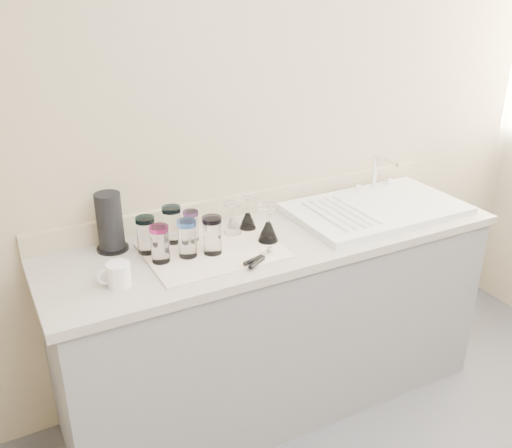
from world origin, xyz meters
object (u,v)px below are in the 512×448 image
sink_unit (376,208)px  tumbler_cyan (172,224)px  goblet_back_left (233,223)px  tumbler_lavender (212,235)px  goblet_front_right (268,229)px  can_opener (259,259)px  tumbler_teal (146,235)px  tumbler_purple (191,225)px  paper_towel_roll (110,223)px  goblet_back_right (248,218)px  tumbler_blue (187,238)px  tumbler_magenta (160,244)px  white_mug (118,275)px

sink_unit → tumbler_cyan: 1.00m
goblet_back_left → tumbler_lavender: bearing=-139.0°
goblet_front_right → can_opener: 0.20m
tumbler_lavender → can_opener: (0.14, -0.15, -0.07)m
goblet_back_left → tumbler_teal: bearing=-179.5°
tumbler_purple → can_opener: 0.35m
tumbler_lavender → paper_towel_roll: bearing=145.9°
goblet_back_right → goblet_front_right: goblet_front_right is taller
can_opener → tumbler_purple: bearing=118.2°
tumbler_teal → tumbler_cyan: tumbler_cyan is taller
sink_unit → tumbler_lavender: (-0.88, -0.04, 0.07)m
tumbler_cyan → tumbler_blue: (0.01, -0.15, -0.00)m
goblet_front_right → tumbler_magenta: bearing=175.8°
tumbler_blue → paper_towel_roll: bearing=139.5°
tumbler_teal → tumbler_magenta: 0.11m
tumbler_blue → tumbler_magenta: bearing=176.8°
tumbler_cyan → tumbler_purple: size_ratio=1.21×
tumbler_purple → paper_towel_roll: 0.34m
tumbler_magenta → goblet_back_left: 0.38m
paper_towel_roll → white_mug: bearing=-100.8°
tumbler_purple → goblet_back_right: goblet_back_right is taller
tumbler_magenta → goblet_back_left: bearing=16.1°
tumbler_magenta → white_mug: size_ratio=1.15×
sink_unit → tumbler_cyan: size_ratio=5.15×
goblet_back_left → goblet_front_right: 0.17m
goblet_front_right → white_mug: size_ratio=1.22×
tumbler_blue → tumbler_cyan: bearing=93.3°
can_opener → paper_towel_roll: 0.63m
tumbler_purple → tumbler_teal: bearing=-173.2°
tumbler_magenta → white_mug: 0.22m
tumbler_lavender → paper_towel_roll: size_ratio=0.63×
tumbler_magenta → goblet_back_left: size_ratio=1.09×
tumbler_magenta → goblet_front_right: size_ratio=0.95×
goblet_back_right → paper_towel_roll: size_ratio=0.56×
tumbler_teal → tumbler_magenta: tumbler_teal is taller
tumbler_magenta → paper_towel_roll: 0.25m
tumbler_lavender → can_opener: 0.22m
tumbler_teal → paper_towel_roll: bearing=137.3°
tumbler_purple → goblet_back_right: (0.27, -0.01, -0.02)m
tumbler_magenta → goblet_back_right: bearing=15.1°
tumbler_magenta → goblet_back_left: tumbler_magenta is taller
tumbler_purple → can_opener: size_ratio=0.87×
tumbler_lavender → tumbler_teal: bearing=150.9°
tumbler_cyan → paper_towel_roll: size_ratio=0.64×
sink_unit → paper_towel_roll: bearing=171.0°
tumbler_lavender → can_opener: bearing=-48.4°
tumbler_purple → white_mug: (-0.38, -0.22, -0.03)m
can_opener → white_mug: bearing=171.3°
white_mug → tumbler_teal: bearing=48.9°
tumbler_blue → can_opener: (0.23, -0.18, -0.07)m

